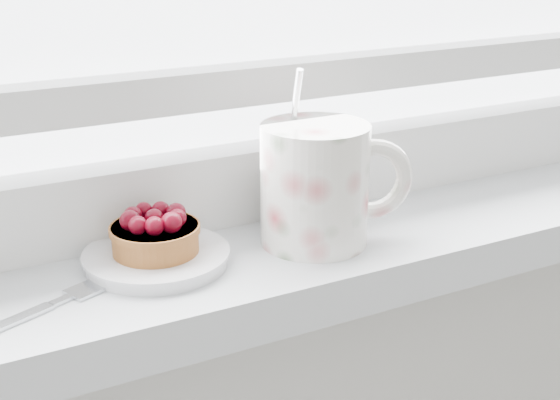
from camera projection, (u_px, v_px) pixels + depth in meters
saucer at (157, 258)px, 0.66m from camera, size 0.12×0.12×0.01m
raspberry_tart at (155, 233)px, 0.65m from camera, size 0.08×0.08×0.04m
floral_mug at (319, 182)px, 0.69m from camera, size 0.15×0.12×0.16m
fork at (32, 313)px, 0.57m from camera, size 0.18×0.09×0.00m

